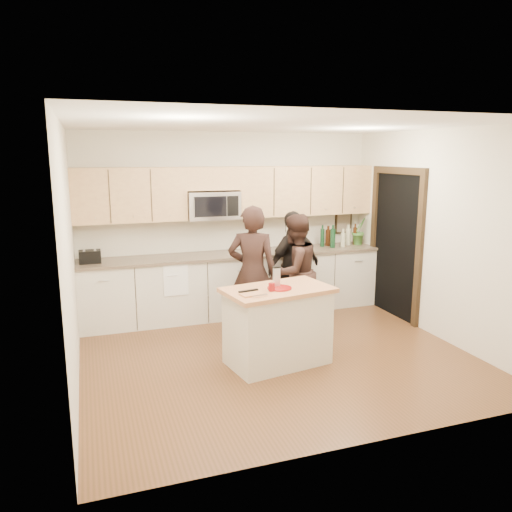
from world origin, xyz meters
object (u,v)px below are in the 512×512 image
object	(u,v)px
island	(278,326)
woman_right	(294,267)
woman_center	(294,272)
toaster	(90,257)
woman_left	(252,273)

from	to	relation	value
island	woman_right	distance (m)	1.59
woman_center	woman_right	distance (m)	0.31
island	toaster	world-z (taller)	toaster
woman_left	toaster	bearing A→B (deg)	-2.70
toaster	woman_right	bearing A→B (deg)	-11.09
woman_right	island	bearing A→B (deg)	39.61
woman_left	woman_center	bearing A→B (deg)	-142.92
toaster	woman_center	size ratio (longest dim) A/B	0.18
toaster	woman_right	xyz separation A→B (m)	(2.76, -0.54, -0.23)
toaster	woman_left	world-z (taller)	woman_left
island	woman_right	xyz separation A→B (m)	(0.77, 1.35, 0.34)
woman_left	woman_right	bearing A→B (deg)	-126.34
toaster	woman_left	distance (m)	2.22
island	woman_right	world-z (taller)	woman_right
woman_center	island	bearing A→B (deg)	37.31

